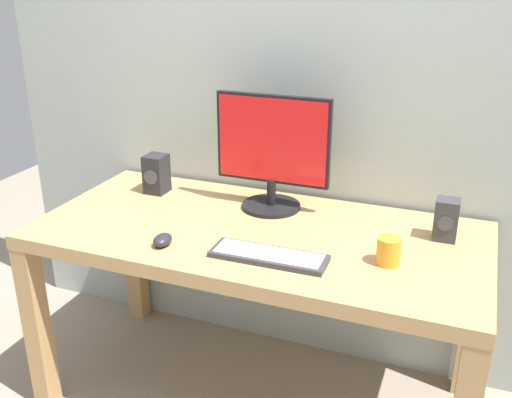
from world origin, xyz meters
The scene contains 9 objects.
ground_plane centered at (0.00, 0.00, 0.00)m, with size 6.00×6.00×0.00m, color gray.
wall_back centered at (0.00, 0.43, 1.50)m, with size 2.78×0.04×3.00m, color #9EA8A3.
desk centered at (0.00, 0.00, 0.68)m, with size 1.67×0.79×0.78m.
monitor centered at (-0.03, 0.22, 1.01)m, with size 0.46×0.24×0.46m.
keyboard_primary centered at (0.12, -0.21, 0.79)m, with size 0.40×0.14×0.02m.
mouse centered at (-0.26, -0.25, 0.80)m, with size 0.06×0.09×0.04m, color #232328.
speaker_right centered at (0.66, 0.17, 0.85)m, with size 0.08×0.08×0.15m.
speaker_left centered at (-0.55, 0.20, 0.86)m, with size 0.09×0.10×0.17m.
coffee_mug centered at (0.50, -0.10, 0.82)m, with size 0.08×0.08×0.09m, color orange.
Camera 1 is at (0.72, -1.84, 1.69)m, focal length 40.82 mm.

